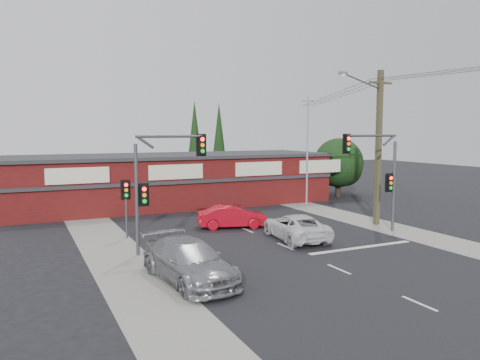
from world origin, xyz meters
name	(u,v)px	position (x,y,z in m)	size (l,w,h in m)	color
ground	(289,248)	(0.00, 0.00, 0.00)	(120.00, 120.00, 0.00)	black
road_strip	(247,230)	(0.00, 5.00, 0.01)	(14.00, 70.00, 0.01)	black
verge_left	(107,244)	(-8.50, 5.00, 0.01)	(3.00, 70.00, 0.02)	gray
verge_right	(356,219)	(8.50, 5.00, 0.01)	(3.00, 70.00, 0.02)	gray
stop_line	(361,247)	(3.50, -1.50, 0.01)	(6.50, 0.35, 0.01)	silver
white_suv	(296,227)	(1.40, 1.65, 0.72)	(2.40, 5.21, 1.45)	silver
silver_suv	(189,261)	(-6.54, -2.86, 0.84)	(2.34, 5.76, 1.67)	gray
red_sedan	(233,216)	(-0.49, 6.11, 0.72)	(1.53, 4.40, 1.45)	#B50B19
lane_dashes	(247,230)	(0.00, 5.03, 0.01)	(0.12, 47.65, 0.01)	silver
shop_building	(173,179)	(-0.99, 16.99, 2.13)	(27.30, 8.40, 4.22)	#4B0F0F
tree_cluster	(337,166)	(14.69, 15.44, 2.90)	(5.90, 5.10, 5.50)	#2D2116
conifer_near	(195,138)	(3.50, 24.00, 5.48)	(1.80, 1.80, 9.25)	#2D2116
conifer_far	(219,137)	(7.00, 26.00, 5.48)	(1.80, 1.80, 9.25)	#2D2116
traffic_mast_left	(158,175)	(-6.43, 2.00, 3.93)	(3.77, 0.27, 5.97)	#47494C
traffic_mast_right	(380,168)	(6.86, 1.00, 3.95)	(3.96, 0.27, 5.97)	#47494C
pedestal_signal	(126,197)	(-7.20, 6.01, 2.41)	(0.55, 0.27, 3.38)	#47494C
utility_pole	(377,142)	(8.36, 2.99, 5.40)	(4.38, 0.59, 10.00)	#4A4529
steel_pole	(307,149)	(9.00, 12.00, 4.70)	(1.20, 0.16, 9.00)	gray
power_lines	(452,76)	(8.47, -2.47, 9.04)	(2.01, 29.00, 1.22)	black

